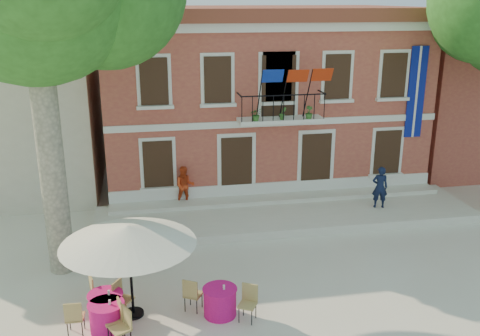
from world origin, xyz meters
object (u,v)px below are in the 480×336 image
at_px(pedestrian_orange, 185,186).
at_px(cafe_table_3, 106,306).
at_px(pedestrian_navy, 380,187).
at_px(cafe_table_0, 107,316).
at_px(cafe_table_1, 220,301).
at_px(patio_umbrella, 128,235).

xyz_separation_m(pedestrian_orange, cafe_table_3, (-2.59, -6.91, -0.64)).
relative_size(pedestrian_navy, cafe_table_0, 0.86).
relative_size(pedestrian_orange, cafe_table_1, 0.81).
bearing_deg(pedestrian_orange, patio_umbrella, -104.69).
bearing_deg(patio_umbrella, cafe_table_3, -167.58).
bearing_deg(pedestrian_navy, cafe_table_1, 53.17).
bearing_deg(patio_umbrella, cafe_table_0, -136.13).
bearing_deg(cafe_table_0, cafe_table_3, 95.48).
xyz_separation_m(pedestrian_orange, cafe_table_0, (-2.54, -7.36, -0.63)).
relative_size(pedestrian_orange, cafe_table_0, 0.81).
height_order(pedestrian_navy, cafe_table_3, pedestrian_navy).
bearing_deg(pedestrian_orange, cafe_table_1, -86.49).
distance_m(pedestrian_navy, cafe_table_3, 11.15).
height_order(pedestrian_navy, cafe_table_0, pedestrian_navy).
height_order(pedestrian_orange, cafe_table_0, pedestrian_orange).
height_order(pedestrian_orange, cafe_table_1, pedestrian_orange).
xyz_separation_m(pedestrian_orange, cafe_table_1, (0.29, -7.17, -0.64)).
distance_m(patio_umbrella, cafe_table_1, 2.91).
distance_m(pedestrian_navy, cafe_table_1, 8.90).
distance_m(patio_umbrella, cafe_table_3, 1.96).
bearing_deg(cafe_table_3, patio_umbrella, 12.42).
relative_size(pedestrian_navy, cafe_table_1, 0.85).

